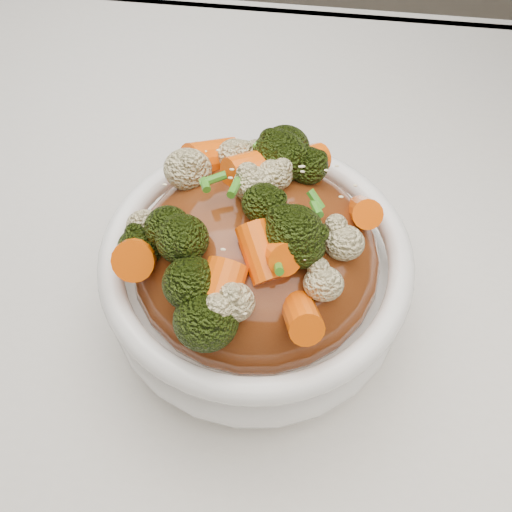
% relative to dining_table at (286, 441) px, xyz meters
% --- Properties ---
extents(floor, '(3.00, 3.00, 0.00)m').
position_rel_dining_table_xyz_m(floor, '(0.00, 0.00, -0.38)').
color(floor, olive).
rests_on(floor, ground).
extents(dining_table, '(1.20, 0.80, 0.75)m').
position_rel_dining_table_xyz_m(dining_table, '(0.00, 0.00, 0.00)').
color(dining_table, brown).
rests_on(dining_table, floor).
extents(tablecloth, '(1.20, 0.80, 0.04)m').
position_rel_dining_table_xyz_m(tablecloth, '(0.00, 0.00, 0.35)').
color(tablecloth, white).
rests_on(tablecloth, dining_table).
extents(bowl, '(0.26, 0.26, 0.09)m').
position_rel_dining_table_xyz_m(bowl, '(-0.04, -0.02, 0.42)').
color(bowl, white).
rests_on(bowl, tablecloth).
extents(sauce_base, '(0.21, 0.21, 0.10)m').
position_rel_dining_table_xyz_m(sauce_base, '(-0.04, -0.02, 0.45)').
color(sauce_base, '#602B10').
rests_on(sauce_base, bowl).
extents(carrots, '(0.21, 0.21, 0.05)m').
position_rel_dining_table_xyz_m(carrots, '(-0.04, -0.02, 0.51)').
color(carrots, '#FF5F08').
rests_on(carrots, sauce_base).
extents(broccoli, '(0.21, 0.21, 0.04)m').
position_rel_dining_table_xyz_m(broccoli, '(-0.04, -0.02, 0.51)').
color(broccoli, black).
rests_on(broccoli, sauce_base).
extents(cauliflower, '(0.21, 0.21, 0.04)m').
position_rel_dining_table_xyz_m(cauliflower, '(-0.04, -0.02, 0.51)').
color(cauliflower, beige).
rests_on(cauliflower, sauce_base).
extents(scallions, '(0.16, 0.16, 0.02)m').
position_rel_dining_table_xyz_m(scallions, '(-0.04, -0.02, 0.51)').
color(scallions, '#37811D').
rests_on(scallions, sauce_base).
extents(sesame_seeds, '(0.19, 0.19, 0.01)m').
position_rel_dining_table_xyz_m(sesame_seeds, '(-0.04, -0.02, 0.51)').
color(sesame_seeds, beige).
rests_on(sesame_seeds, sauce_base).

